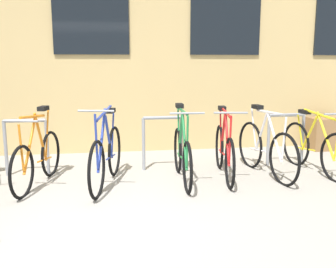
{
  "coord_description": "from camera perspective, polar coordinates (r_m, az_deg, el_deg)",
  "views": [
    {
      "loc": [
        0.28,
        -3.87,
        1.63
      ],
      "look_at": [
        1.1,
        1.6,
        0.61
      ],
      "focal_mm": 41.55,
      "sensor_mm": 36.0,
      "label": 1
    }
  ],
  "objects": [
    {
      "name": "bicycle_green",
      "position": [
        5.4,
        2.09,
        -2.92
      ],
      "size": [
        0.44,
        1.66,
        1.07
      ],
      "color": "black",
      "rests_on": "ground"
    },
    {
      "name": "ground_plane",
      "position": [
        4.21,
        -11.96,
        -12.57
      ],
      "size": [
        42.0,
        42.0,
        0.0
      ],
      "primitive_type": "plane",
      "color": "#9E998E"
    },
    {
      "name": "bicycle_orange",
      "position": [
        5.49,
        -18.61,
        -3.34
      ],
      "size": [
        0.51,
        1.6,
        1.06
      ],
      "color": "black",
      "rests_on": "ground"
    },
    {
      "name": "storefront_building",
      "position": [
        10.95,
        -10.41,
        15.79
      ],
      "size": [
        28.0,
        7.68,
        5.35
      ],
      "color": "tan",
      "rests_on": "ground"
    },
    {
      "name": "bike_rack",
      "position": [
        5.88,
        -10.51,
        -0.69
      ],
      "size": [
        6.63,
        0.05,
        0.83
      ],
      "color": "gray",
      "rests_on": "ground"
    },
    {
      "name": "bicycle_blue",
      "position": [
        5.28,
        -9.02,
        -3.18
      ],
      "size": [
        0.54,
        1.71,
        1.09
      ],
      "color": "black",
      "rests_on": "ground"
    },
    {
      "name": "bicycle_red",
      "position": [
        5.65,
        8.25,
        -2.44
      ],
      "size": [
        0.44,
        1.69,
        1.02
      ],
      "color": "black",
      "rests_on": "ground"
    },
    {
      "name": "bicycle_yellow",
      "position": [
        6.19,
        20.75,
        -1.89
      ],
      "size": [
        0.44,
        1.69,
        0.98
      ],
      "color": "black",
      "rests_on": "ground"
    },
    {
      "name": "bicycle_white",
      "position": [
        5.84,
        14.15,
        -2.09
      ],
      "size": [
        0.44,
        1.69,
        1.02
      ],
      "color": "black",
      "rests_on": "ground"
    },
    {
      "name": "planter_box",
      "position": [
        7.98,
        22.34,
        0.07
      ],
      "size": [
        0.7,
        0.44,
        0.6
      ],
      "primitive_type": "cube",
      "color": "olive",
      "rests_on": "ground"
    }
  ]
}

